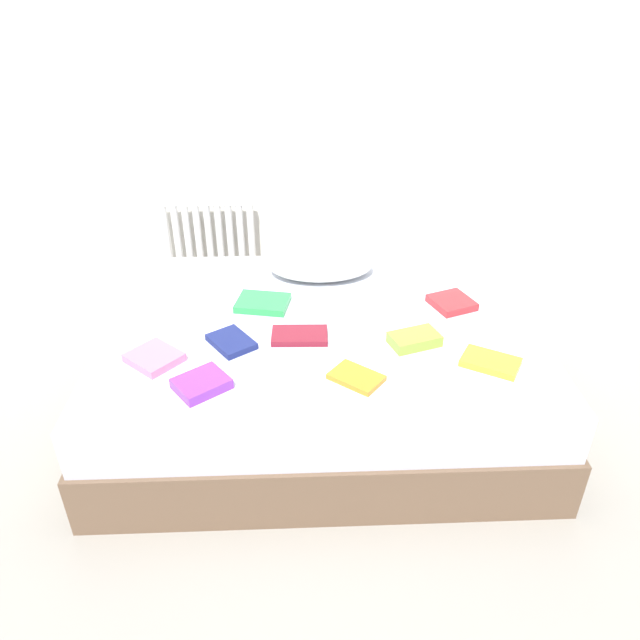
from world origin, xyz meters
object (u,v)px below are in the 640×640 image
Objects in this scene: bed at (320,367)px; textbook_orange at (356,377)px; textbook_red at (452,303)px; textbook_navy at (231,342)px; textbook_green at (263,303)px; textbook_maroon at (300,336)px; textbook_white at (192,314)px; pillow at (321,264)px; textbook_yellow at (491,362)px; textbook_lime at (414,339)px; textbook_purple at (201,384)px; radiator at (209,240)px; textbook_pink at (154,358)px.

textbook_orange is at bearing -74.61° from bed.
textbook_orange is at bearing -153.17° from textbook_red.
textbook_green is (0.12, 0.33, 0.00)m from textbook_navy.
bed is 0.51m from textbook_navy.
textbook_red is (1.03, 0.30, 0.00)m from textbook_navy.
textbook_maroon is 1.01× the size of textbook_white.
pillow is 1.08m from textbook_yellow.
pillow is 2.61× the size of textbook_lime.
pillow is 0.44m from textbook_green.
bed is 0.31m from textbook_maroon.
textbook_purple reaches higher than textbook_yellow.
textbook_yellow is at bearing -49.12° from textbook_lime.
radiator is at bearing 59.25° from textbook_purple.
bed is 0.58m from pillow.
textbook_white is (0.06, -1.13, 0.12)m from radiator.
textbook_navy is (0.27, -1.37, 0.12)m from radiator.
pillow is 0.94m from textbook_orange.
textbook_maroon is at bearing 55.72° from textbook_pink.
textbook_green reaches higher than textbook_white.
textbook_maroon is 0.52m from textbook_purple.
textbook_pink reaches higher than textbook_maroon.
textbook_pink is at bearing 175.80° from textbook_red.
pillow is 2.96× the size of textbook_red.
textbook_maroon is 1.08× the size of textbook_yellow.
radiator reaches higher than textbook_yellow.
textbook_red is at bearing 126.19° from textbook_yellow.
textbook_green is (-0.17, 0.29, 0.00)m from textbook_maroon.
textbook_orange is at bearing -156.71° from textbook_lime.
textbook_green is at bearing -178.25° from textbook_yellow.
bed is 8.78× the size of textbook_yellow.
textbook_purple reaches higher than textbook_green.
textbook_navy is at bearing 174.86° from textbook_red.
textbook_white is at bearing -176.63° from textbook_orange.
textbook_lime is (0.38, -0.69, -0.04)m from pillow.
pillow is at bearing 128.44° from textbook_red.
textbook_purple is (-1.12, -0.60, 0.00)m from textbook_red.
textbook_pink is at bearing -159.31° from textbook_white.
textbook_navy is 0.59m from textbook_orange.
textbook_maroon is 1.00× the size of textbook_green.
textbook_maroon is 1.32× the size of textbook_red.
textbook_navy is at bearing -170.69° from textbook_maroon.
textbook_yellow is (1.34, -1.57, 0.12)m from radiator.
textbook_lime reaches higher than textbook_navy.
textbook_red is 0.93× the size of textbook_pink.
textbook_white is at bearing -153.77° from textbook_green.
radiator reaches higher than bed.
textbook_green is 1.01× the size of textbook_white.
textbook_purple is (-0.88, -0.28, -0.00)m from textbook_lime.
textbook_white is (-0.72, 0.52, 0.00)m from textbook_orange.
textbook_white is at bearing -168.23° from textbook_yellow.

